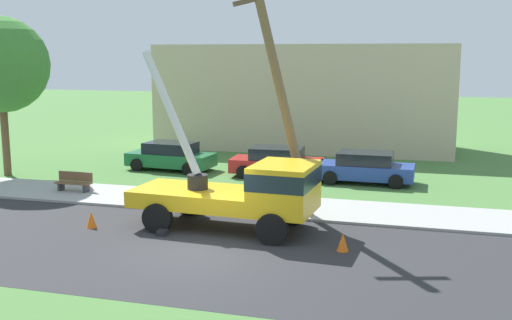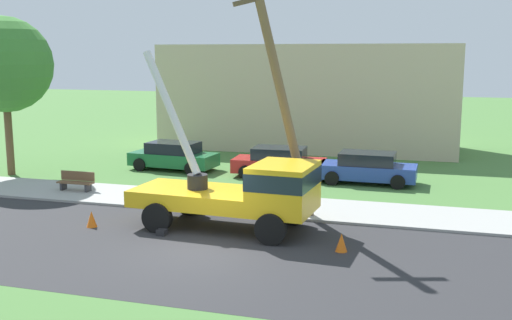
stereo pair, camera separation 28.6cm
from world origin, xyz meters
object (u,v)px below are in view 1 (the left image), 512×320
at_px(utility_truck, 247,189).
at_px(parked_sedan_green, 171,156).
at_px(leaning_utility_pole, 281,93).
at_px(traffic_cone_curbside, 278,215).
at_px(traffic_cone_ahead, 343,242).
at_px(roadside_tree_near, 0,65).
at_px(park_bench, 74,182).
at_px(traffic_cone_behind, 91,220).
at_px(parked_sedan_red, 277,162).
at_px(parked_sedan_blue, 365,168).

height_order(utility_truck, parked_sedan_green, utility_truck).
relative_size(leaning_utility_pole, traffic_cone_curbside, 15.74).
relative_size(traffic_cone_curbside, parked_sedan_green, 0.12).
bearing_deg(traffic_cone_ahead, leaning_utility_pole, 131.49).
xyz_separation_m(leaning_utility_pole, roadside_tree_near, (-14.68, 4.17, 0.81)).
relative_size(utility_truck, park_bench, 4.22).
distance_m(traffic_cone_ahead, park_bench, 12.94).
bearing_deg(utility_truck, leaning_utility_pole, 67.05).
xyz_separation_m(traffic_cone_behind, parked_sedan_red, (3.96, 10.30, 0.43)).
distance_m(utility_truck, traffic_cone_ahead, 3.81).
bearing_deg(utility_truck, traffic_cone_ahead, -21.19).
xyz_separation_m(parked_sedan_red, parked_sedan_blue, (4.24, -0.34, 0.00)).
bearing_deg(traffic_cone_behind, parked_sedan_red, 68.97).
bearing_deg(parked_sedan_red, park_bench, -141.84).
relative_size(park_bench, roadside_tree_near, 0.21).
xyz_separation_m(traffic_cone_ahead, parked_sedan_red, (-4.64, 10.49, 0.43)).
xyz_separation_m(leaning_utility_pole, traffic_cone_behind, (-5.93, -2.83, -4.25)).
relative_size(leaning_utility_pole, roadside_tree_near, 1.15).
distance_m(traffic_cone_ahead, traffic_cone_curbside, 3.68).
bearing_deg(leaning_utility_pole, parked_sedan_red, 104.76).
xyz_separation_m(traffic_cone_ahead, parked_sedan_blue, (-0.40, 10.15, 0.43)).
height_order(traffic_cone_ahead, parked_sedan_red, parked_sedan_red).
height_order(parked_sedan_blue, park_bench, parked_sedan_blue).
bearing_deg(leaning_utility_pole, parked_sedan_green, 134.77).
xyz_separation_m(traffic_cone_behind, parked_sedan_green, (-1.65, 10.47, 0.43)).
distance_m(traffic_cone_behind, roadside_tree_near, 12.29).
relative_size(parked_sedan_blue, park_bench, 2.76).
xyz_separation_m(leaning_utility_pole, traffic_cone_curbside, (0.03, -0.46, -4.25)).
distance_m(parked_sedan_red, roadside_tree_near, 13.92).
height_order(leaning_utility_pole, roadside_tree_near, leaning_utility_pole).
relative_size(traffic_cone_ahead, park_bench, 0.35).
height_order(parked_sedan_green, roadside_tree_near, roadside_tree_near).
distance_m(parked_sedan_green, park_bench, 6.28).
bearing_deg(traffic_cone_ahead, roadside_tree_near, 157.49).
height_order(traffic_cone_ahead, park_bench, park_bench).
bearing_deg(parked_sedan_blue, leaning_utility_pole, -107.66).
xyz_separation_m(parked_sedan_red, park_bench, (-7.43, -5.84, -0.25)).
bearing_deg(utility_truck, parked_sedan_blue, 71.29).
bearing_deg(parked_sedan_blue, park_bench, -154.78).
xyz_separation_m(traffic_cone_curbside, parked_sedan_blue, (2.24, 7.59, 0.43)).
bearing_deg(parked_sedan_red, leaning_utility_pole, -75.24).
xyz_separation_m(parked_sedan_green, parked_sedan_blue, (9.84, -0.51, 0.00)).
bearing_deg(parked_sedan_red, parked_sedan_blue, -4.61).
relative_size(utility_truck, traffic_cone_ahead, 12.05).
distance_m(leaning_utility_pole, traffic_cone_curbside, 4.27).
height_order(traffic_cone_behind, roadside_tree_near, roadside_tree_near).
height_order(traffic_cone_behind, parked_sedan_green, parked_sedan_green).
height_order(utility_truck, leaning_utility_pole, leaning_utility_pole).
height_order(utility_truck, parked_sedan_blue, utility_truck).
bearing_deg(roadside_tree_near, park_bench, -25.63).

